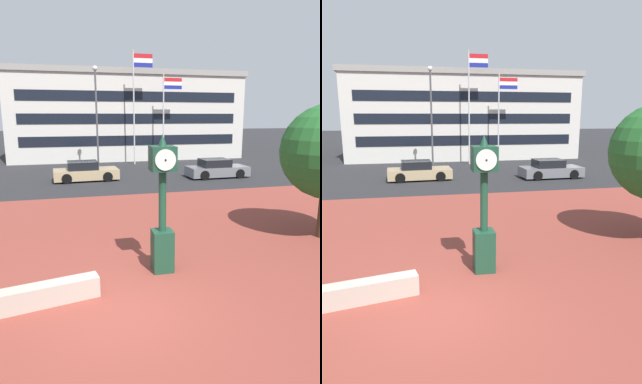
{
  "view_description": "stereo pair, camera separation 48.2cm",
  "coord_description": "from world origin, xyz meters",
  "views": [
    {
      "loc": [
        -0.87,
        -6.92,
        4.2
      ],
      "look_at": [
        1.38,
        2.0,
        2.18
      ],
      "focal_mm": 32.59,
      "sensor_mm": 36.0,
      "label": 1
    },
    {
      "loc": [
        -0.4,
        -7.02,
        4.2
      ],
      "look_at": [
        1.38,
        2.0,
        2.18
      ],
      "focal_mm": 32.59,
      "sensor_mm": 36.0,
      "label": 2
    }
  ],
  "objects": [
    {
      "name": "plaza_brick_paving",
      "position": [
        0.0,
        3.69,
        0.0
      ],
      "size": [
        44.0,
        15.38,
        0.01
      ],
      "primitive_type": "cube",
      "color": "brown",
      "rests_on": "ground"
    },
    {
      "name": "planter_wall",
      "position": [
        -2.0,
        0.61,
        0.25
      ],
      "size": [
        3.22,
        1.02,
        0.5
      ],
      "primitive_type": "cube",
      "rotation": [
        0.0,
        0.0,
        0.2
      ],
      "color": "#ADA393",
      "rests_on": "ground"
    },
    {
      "name": "flagpole_secondary",
      "position": [
        7.27,
        23.25,
        4.6
      ],
      "size": [
        1.71,
        0.14,
        7.66
      ],
      "color": "silver",
      "rests_on": "ground"
    },
    {
      "name": "civic_building",
      "position": [
        4.67,
        33.03,
        4.19
      ],
      "size": [
        22.6,
        16.08,
        8.36
      ],
      "color": "beige",
      "rests_on": "ground"
    },
    {
      "name": "flagpole_primary",
      "position": [
        4.64,
        23.25,
        5.69
      ],
      "size": [
        1.72,
        0.14,
        9.52
      ],
      "color": "silver",
      "rests_on": "ground"
    },
    {
      "name": "ground_plane",
      "position": [
        0.0,
        0.0,
        0.0
      ],
      "size": [
        200.0,
        200.0,
        0.0
      ],
      "primitive_type": "plane",
      "color": "#262628"
    },
    {
      "name": "car_street_far",
      "position": [
        8.82,
        15.38,
        0.57
      ],
      "size": [
        4.23,
        2.03,
        1.28
      ],
      "rotation": [
        0.0,
        0.0,
        4.74
      ],
      "color": "slate",
      "rests_on": "ground"
    },
    {
      "name": "street_lamp_post",
      "position": [
        1.08,
        20.34,
        4.67
      ],
      "size": [
        0.36,
        0.36,
        7.79
      ],
      "color": "#4C4C51",
      "rests_on": "ground"
    },
    {
      "name": "car_street_mid",
      "position": [
        -0.09,
        16.32,
        0.57
      ],
      "size": [
        4.25,
        2.14,
        1.28
      ],
      "rotation": [
        0.0,
        0.0,
        4.76
      ],
      "color": "tan",
      "rests_on": "ground"
    },
    {
      "name": "street_clock",
      "position": [
        1.39,
        1.79,
        1.75
      ],
      "size": [
        0.66,
        0.76,
        3.74
      ],
      "rotation": [
        0.0,
        0.0,
        -0.03
      ],
      "color": "#19422D",
      "rests_on": "ground"
    }
  ]
}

